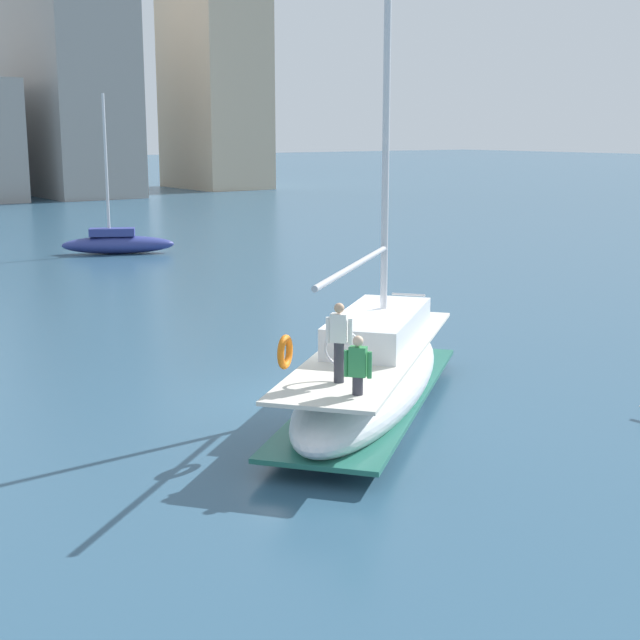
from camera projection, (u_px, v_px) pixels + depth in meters
ground_plane at (307, 400)px, 21.70m from camera, size 400.00×400.00×0.00m
main_sailboat at (372, 373)px, 20.68m from camera, size 9.01×7.85×11.86m
moored_sloop_near at (117, 242)px, 47.19m from camera, size 5.69×3.79×8.07m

